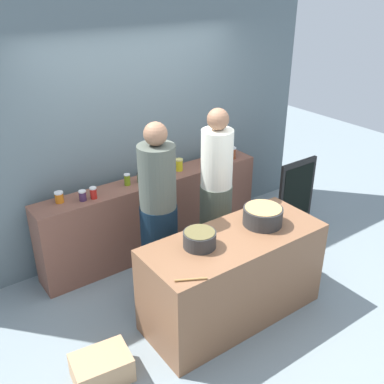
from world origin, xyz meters
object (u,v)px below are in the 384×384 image
cooking_pot_center (263,216)px  cook_in_cap (216,199)px  preserve_jar_0 (59,197)px  preserve_jar_6 (208,159)px  chalkboard_sign (296,195)px  cook_with_tongs (159,222)px  cooking_pot_left (200,239)px  wooden_spoon (191,279)px  preserve_jar_4 (140,178)px  preserve_jar_2 (93,193)px  preserve_jar_5 (179,165)px  preserve_jar_3 (127,180)px  preserve_jar_7 (232,153)px  preserve_jar_1 (83,196)px  bread_crate (102,368)px

cooking_pot_center → cook_in_cap: bearing=88.7°
preserve_jar_0 → preserve_jar_6: 1.80m
preserve_jar_6 → chalkboard_sign: 1.23m
cook_with_tongs → chalkboard_sign: bearing=3.1°
cooking_pot_left → wooden_spoon: size_ratio=1.13×
preserve_jar_4 → preserve_jar_6: (0.91, -0.03, 0.02)m
preserve_jar_2 → cooking_pot_left: size_ratio=0.43×
preserve_jar_5 → chalkboard_sign: bearing=-25.2°
preserve_jar_0 → chalkboard_sign: bearing=-13.7°
preserve_jar_5 → cooking_pot_center: 1.39m
preserve_jar_6 → preserve_jar_2: bearing=-178.9°
preserve_jar_2 → wooden_spoon: bearing=-88.3°
preserve_jar_3 → cook_with_tongs: size_ratio=0.07×
preserve_jar_6 → wooden_spoon: (-1.44, -1.65, -0.10)m
preserve_jar_0 → cook_with_tongs: cook_with_tongs is taller
preserve_jar_7 → chalkboard_sign: bearing=-42.9°
preserve_jar_5 → preserve_jar_4: bearing=-177.9°
preserve_jar_5 → cook_with_tongs: cook_with_tongs is taller
preserve_jar_1 → bread_crate: 1.67m
cooking_pot_center → preserve_jar_3: bearing=115.2°
preserve_jar_4 → wooden_spoon: size_ratio=0.42×
preserve_jar_0 → preserve_jar_7: 2.15m
preserve_jar_4 → preserve_jar_7: preserve_jar_7 is taller
preserve_jar_6 → preserve_jar_3: bearing=177.1°
preserve_jar_2 → cook_with_tongs: (0.36, -0.66, -0.15)m
preserve_jar_2 → preserve_jar_4: (0.57, 0.06, -0.01)m
cooking_pot_center → preserve_jar_6: bearing=73.4°
preserve_jar_2 → bread_crate: size_ratio=0.27×
preserve_jar_5 → cook_with_tongs: 1.06m
wooden_spoon → chalkboard_sign: chalkboard_sign is taller
preserve_jar_0 → cook_in_cap: size_ratio=0.06×
preserve_jar_3 → cooking_pot_left: (-0.04, -1.36, -0.04)m
preserve_jar_7 → bread_crate: size_ratio=0.31×
preserve_jar_0 → preserve_jar_2: bearing=-20.9°
preserve_jar_0 → preserve_jar_4: 0.89m
preserve_jar_7 → cooking_pot_center: bearing=-119.7°
preserve_jar_5 → cooking_pot_left: (-0.72, -1.36, -0.04)m
preserve_jar_0 → preserve_jar_7: preserve_jar_7 is taller
preserve_jar_4 → chalkboard_sign: bearing=-18.1°
cooking_pot_left → cook_in_cap: size_ratio=0.16×
preserve_jar_1 → chalkboard_sign: 2.66m
preserve_jar_3 → preserve_jar_4: size_ratio=1.19×
preserve_jar_0 → chalkboard_sign: preserve_jar_0 is taller
preserve_jar_4 → cook_with_tongs: 0.77m
cook_with_tongs → wooden_spoon: bearing=-107.8°
preserve_jar_0 → preserve_jar_5: bearing=-1.6°
preserve_jar_4 → preserve_jar_7: 1.26m
preserve_jar_0 → preserve_jar_6: preserve_jar_6 is taller
preserve_jar_2 → bread_crate: 1.69m
preserve_jar_5 → preserve_jar_7: 0.74m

